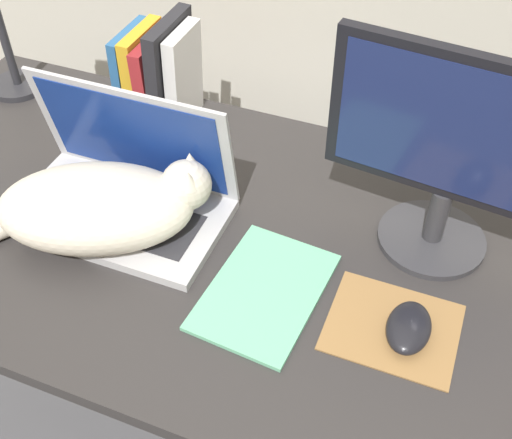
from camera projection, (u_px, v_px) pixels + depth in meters
desk at (212, 254)px, 1.24m from camera, size 1.49×0.77×0.74m
laptop at (123, 191)px, 1.20m from camera, size 0.40×0.23×0.24m
cat at (102, 206)px, 1.14m from camera, size 0.42×0.32×0.14m
external_monitor at (455, 151)px, 1.02m from camera, size 0.43×0.19×0.38m
mousepad at (393, 327)px, 1.03m from camera, size 0.21×0.17×0.00m
computer_mouse at (409, 328)px, 1.01m from camera, size 0.07×0.11×0.03m
book_row at (159, 74)px, 1.38m from camera, size 0.16×0.17×0.23m
notepad at (265, 291)px, 1.08m from camera, size 0.20×0.27×0.01m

